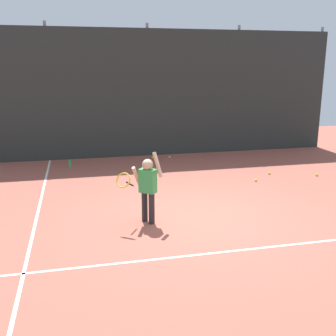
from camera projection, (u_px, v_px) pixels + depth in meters
The scene contains 15 objects.
ground_plane at pixel (201, 216), 7.80m from camera, with size 20.00×20.00×0.00m, color #9E5142.
court_line_baseline at pixel (231, 251), 6.31m from camera, with size 9.00×0.05×0.00m, color white.
court_line_sideline at pixel (38, 211), 8.07m from camera, with size 0.05×9.00×0.00m, color white.
back_fence_windscreen at pixel (148, 94), 12.59m from camera, with size 12.25×0.08×3.93m, color #282D2B.
fence_post_1 at pixel (49, 93), 11.97m from camera, with size 0.09×0.09×4.08m, color slate.
fence_post_2 at pixel (148, 91), 12.63m from camera, with size 0.09×0.09×4.08m, color slate.
fence_post_3 at pixel (237, 90), 13.28m from camera, with size 0.09×0.09×4.08m, color slate.
fence_post_4 at pixel (317, 89), 13.93m from camera, with size 0.09×0.09×4.08m, color slate.
tennis_player at pixel (147, 185), 7.30m from camera, with size 0.89×0.50×1.35m.
water_bottle at pixel (70, 164), 11.43m from camera, with size 0.07×0.07×0.22m, color green.
tennis_ball_0 at pixel (256, 180), 10.10m from camera, with size 0.07×0.07×0.07m, color #CCE033.
tennis_ball_1 at pixel (170, 157), 12.64m from camera, with size 0.07×0.07×0.07m, color #CCE033.
tennis_ball_2 at pixel (269, 173), 10.76m from camera, with size 0.07×0.07×0.07m, color #CCE033.
tennis_ball_5 at pixel (153, 157), 12.59m from camera, with size 0.07×0.07×0.07m, color #CCE033.
tennis_ball_7 at pixel (317, 175), 10.59m from camera, with size 0.07×0.07×0.07m, color #CCE033.
Camera 1 is at (-2.28, -6.99, 2.84)m, focal length 42.89 mm.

